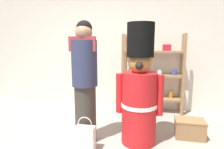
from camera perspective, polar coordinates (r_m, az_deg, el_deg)
back_wall at (r=4.29m, az=1.66°, el=7.54°), size 6.40×0.12×2.60m
merchandise_shelf at (r=4.04m, az=11.77°, el=0.50°), size 1.24×0.35×1.62m
teddy_bear_guard at (r=2.73m, az=8.14°, el=-5.36°), size 0.67×0.51×1.71m
person_shopper at (r=2.74m, az=-8.10°, el=-1.82°), size 0.38×0.36×1.74m
shopping_bag at (r=2.73m, az=-8.01°, el=-18.24°), size 0.26×0.13×0.47m
display_crate at (r=3.27m, az=22.12°, el=-14.67°), size 0.44×0.30×0.28m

